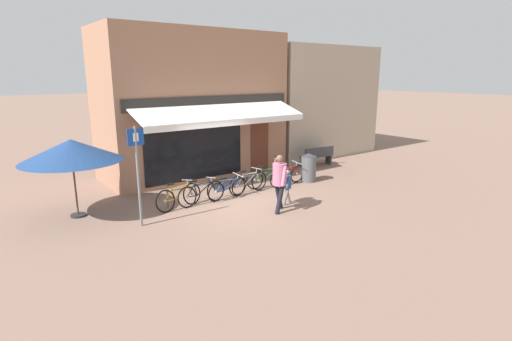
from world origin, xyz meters
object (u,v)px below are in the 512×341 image
at_px(bicycle_orange, 179,197).
at_px(park_bench, 317,156).
at_px(bicycle_silver, 248,183).
at_px(bicycle_red, 288,175).
at_px(pedestrian_adult, 279,177).
at_px(parking_sign, 138,167).
at_px(bicycle_green, 268,177).
at_px(bicycle_black, 201,193).
at_px(pedestrian_child, 286,183).
at_px(bicycle_blue, 228,188).
at_px(litter_bin, 309,167).
at_px(cafe_parasol, 71,151).

distance_m(bicycle_orange, park_bench, 7.74).
height_order(bicycle_silver, bicycle_red, bicycle_red).
bearing_deg(pedestrian_adult, parking_sign, 149.47).
relative_size(bicycle_silver, bicycle_green, 0.96).
distance_m(pedestrian_adult, park_bench, 6.45).
distance_m(bicycle_silver, parking_sign, 4.37).
relative_size(bicycle_green, parking_sign, 0.66).
xyz_separation_m(bicycle_black, bicycle_green, (2.90, 0.23, 0.01)).
bearing_deg(pedestrian_child, bicycle_red, 57.65).
relative_size(bicycle_blue, parking_sign, 0.61).
relative_size(bicycle_silver, bicycle_red, 0.99).
distance_m(bicycle_orange, pedestrian_adult, 3.16).
height_order(bicycle_green, litter_bin, litter_bin).
distance_m(bicycle_orange, bicycle_red, 4.43).
relative_size(bicycle_blue, cafe_parasol, 0.59).
relative_size(bicycle_silver, litter_bin, 1.56).
xyz_separation_m(bicycle_orange, bicycle_red, (4.43, -0.03, 0.00)).
height_order(bicycle_blue, park_bench, park_bench).
bearing_deg(bicycle_green, park_bench, 28.87).
bearing_deg(parking_sign, pedestrian_child, -12.49).
xyz_separation_m(bicycle_orange, bicycle_green, (3.66, 0.17, -0.00)).
height_order(bicycle_silver, pedestrian_child, pedestrian_child).
bearing_deg(litter_bin, bicycle_black, 179.17).
distance_m(bicycle_blue, bicycle_silver, 0.90).
distance_m(bicycle_blue, pedestrian_adult, 2.17).
distance_m(pedestrian_adult, pedestrian_child, 0.81).
relative_size(bicycle_black, bicycle_red, 1.01).
bearing_deg(bicycle_green, litter_bin, 0.12).
relative_size(bicycle_blue, litter_bin, 1.50).
bearing_deg(bicycle_orange, bicycle_black, -16.10).
bearing_deg(pedestrian_child, parking_sign, 177.75).
bearing_deg(pedestrian_adult, bicycle_green, 47.64).
height_order(bicycle_orange, bicycle_silver, bicycle_orange).
bearing_deg(bicycle_orange, litter_bin, -12.58).
xyz_separation_m(bicycle_black, parking_sign, (-2.25, -0.66, 1.29)).
xyz_separation_m(bicycle_blue, litter_bin, (3.68, -0.03, 0.20)).
xyz_separation_m(pedestrian_child, park_bench, (4.70, 3.23, -0.23)).
relative_size(bicycle_green, park_bench, 1.09).
bearing_deg(bicycle_black, bicycle_silver, -2.60).
xyz_separation_m(bicycle_black, pedestrian_adult, (1.52, -2.02, 0.69)).
height_order(bicycle_blue, parking_sign, parking_sign).
height_order(pedestrian_adult, park_bench, pedestrian_adult).
height_order(bicycle_black, park_bench, park_bench).
xyz_separation_m(bicycle_red, litter_bin, (0.98, -0.10, 0.18)).
distance_m(bicycle_red, cafe_parasol, 7.37).
distance_m(bicycle_green, parking_sign, 5.38).
relative_size(bicycle_red, cafe_parasol, 0.62).
distance_m(bicycle_orange, bicycle_silver, 2.63).
bearing_deg(bicycle_green, pedestrian_child, -102.48).
height_order(bicycle_orange, cafe_parasol, cafe_parasol).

